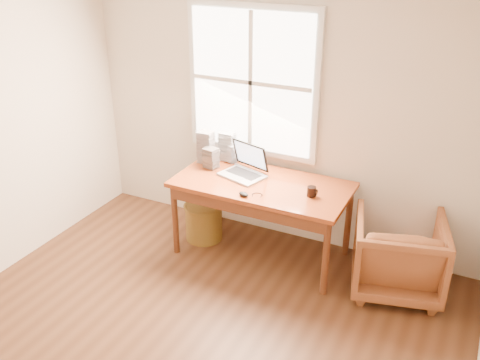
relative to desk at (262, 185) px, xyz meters
The scene contains 11 objects.
room_shell 1.74m from the desk, 90.77° to the right, with size 4.04×4.54×2.64m.
desk is the anchor object (origin of this frame).
armchair 1.33m from the desk, ahead, with size 0.73×0.75×0.69m, color brown.
wicker_stool 0.83m from the desk, behind, with size 0.37×0.37×0.37m, color brown.
laptop 0.29m from the desk, 169.86° to the left, with size 0.44×0.46×0.33m, color #A6AAAD, non-canonical shape.
mouse 0.31m from the desk, 96.68° to the right, with size 0.10×0.06×0.03m, color black.
coffee_mug 0.50m from the desk, ahead, with size 0.08×0.08×0.09m, color black.
cd_stack_a 0.65m from the desk, 147.06° to the left, with size 0.15×0.13×0.29m, color silver.
cd_stack_b 0.60m from the desk, behind, with size 0.13×0.11×0.20m, color black.
cd_stack_c 0.74m from the desk, 164.38° to the left, with size 0.14×0.12×0.32m, color #A4A3B0.
cd_stack_d 0.60m from the desk, 144.99° to the left, with size 0.14×0.13×0.18m, color silver.
Camera 1 is at (1.74, -2.22, 2.85)m, focal length 40.00 mm.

